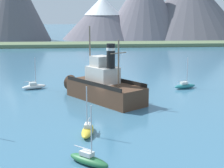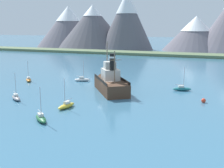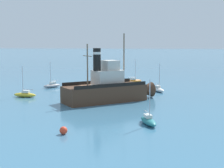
{
  "view_description": "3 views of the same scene",
  "coord_description": "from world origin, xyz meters",
  "px_view_note": "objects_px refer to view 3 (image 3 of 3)",
  "views": [
    {
      "loc": [
        -2.47,
        -42.74,
        11.81
      ],
      "look_at": [
        1.52,
        5.88,
        1.52
      ],
      "focal_mm": 55.0,
      "sensor_mm": 36.0,
      "label": 1
    },
    {
      "loc": [
        20.55,
        -48.32,
        12.86
      ],
      "look_at": [
        0.87,
        1.36,
        1.86
      ],
      "focal_mm": 45.0,
      "sensor_mm": 36.0,
      "label": 2
    },
    {
      "loc": [
        49.19,
        8.93,
        8.98
      ],
      "look_at": [
        -0.48,
        3.32,
        2.51
      ],
      "focal_mm": 55.0,
      "sensor_mm": 36.0,
      "label": 3
    }
  ],
  "objects_px": {
    "sailboat_grey": "(52,85)",
    "sailboat_orange": "(134,81)",
    "sailboat_teal": "(148,121)",
    "sailboat_yellow": "(25,94)",
    "mooring_buoy": "(63,130)",
    "old_tugboat": "(108,89)",
    "sailboat_white": "(158,89)"
  },
  "relations": [
    {
      "from": "old_tugboat",
      "to": "sailboat_grey",
      "type": "height_order",
      "value": "old_tugboat"
    },
    {
      "from": "sailboat_white",
      "to": "sailboat_grey",
      "type": "distance_m",
      "value": 20.07
    },
    {
      "from": "sailboat_teal",
      "to": "sailboat_grey",
      "type": "height_order",
      "value": "same"
    },
    {
      "from": "old_tugboat",
      "to": "sailboat_yellow",
      "type": "height_order",
      "value": "old_tugboat"
    },
    {
      "from": "sailboat_teal",
      "to": "mooring_buoy",
      "type": "xyz_separation_m",
      "value": [
        4.75,
        -8.05,
        -0.04
      ]
    },
    {
      "from": "old_tugboat",
      "to": "sailboat_teal",
      "type": "distance_m",
      "value": 14.7
    },
    {
      "from": "mooring_buoy",
      "to": "old_tugboat",
      "type": "bearing_deg",
      "value": 173.51
    },
    {
      "from": "sailboat_teal",
      "to": "sailboat_grey",
      "type": "bearing_deg",
      "value": -145.39
    },
    {
      "from": "sailboat_yellow",
      "to": "sailboat_grey",
      "type": "relative_size",
      "value": 1.0
    },
    {
      "from": "sailboat_teal",
      "to": "sailboat_orange",
      "type": "xyz_separation_m",
      "value": [
        -35.5,
        -3.28,
        0.0
      ]
    },
    {
      "from": "sailboat_orange",
      "to": "mooring_buoy",
      "type": "height_order",
      "value": "sailboat_orange"
    },
    {
      "from": "old_tugboat",
      "to": "sailboat_yellow",
      "type": "xyz_separation_m",
      "value": [
        -2.17,
        -13.5,
        -1.4
      ]
    },
    {
      "from": "sailboat_grey",
      "to": "sailboat_orange",
      "type": "relative_size",
      "value": 1.0
    },
    {
      "from": "sailboat_teal",
      "to": "sailboat_white",
      "type": "height_order",
      "value": "same"
    },
    {
      "from": "sailboat_grey",
      "to": "sailboat_orange",
      "type": "height_order",
      "value": "same"
    },
    {
      "from": "old_tugboat",
      "to": "mooring_buoy",
      "type": "bearing_deg",
      "value": -6.49
    },
    {
      "from": "sailboat_orange",
      "to": "sailboat_white",
      "type": "bearing_deg",
      "value": 22.09
    },
    {
      "from": "sailboat_yellow",
      "to": "mooring_buoy",
      "type": "distance_m",
      "value": 23.28
    },
    {
      "from": "old_tugboat",
      "to": "mooring_buoy",
      "type": "xyz_separation_m",
      "value": [
        18.1,
        -2.06,
        -1.45
      ]
    },
    {
      "from": "sailboat_orange",
      "to": "old_tugboat",
      "type": "bearing_deg",
      "value": -6.97
    },
    {
      "from": "sailboat_grey",
      "to": "sailboat_teal",
      "type": "bearing_deg",
      "value": 34.61
    },
    {
      "from": "old_tugboat",
      "to": "sailboat_white",
      "type": "bearing_deg",
      "value": 143.73
    },
    {
      "from": "sailboat_orange",
      "to": "sailboat_grey",
      "type": "bearing_deg",
      "value": -59.21
    },
    {
      "from": "sailboat_yellow",
      "to": "sailboat_grey",
      "type": "distance_m",
      "value": 11.07
    },
    {
      "from": "sailboat_teal",
      "to": "sailboat_yellow",
      "type": "relative_size",
      "value": 1.0
    },
    {
      "from": "sailboat_white",
      "to": "mooring_buoy",
      "type": "relative_size",
      "value": 6.41
    },
    {
      "from": "sailboat_white",
      "to": "old_tugboat",
      "type": "bearing_deg",
      "value": -36.27
    },
    {
      "from": "old_tugboat",
      "to": "sailboat_grey",
      "type": "distance_m",
      "value": 18.11
    },
    {
      "from": "sailboat_teal",
      "to": "sailboat_yellow",
      "type": "height_order",
      "value": "same"
    },
    {
      "from": "sailboat_white",
      "to": "sailboat_orange",
      "type": "xyz_separation_m",
      "value": [
        -11.88,
        -4.82,
        0.0
      ]
    },
    {
      "from": "sailboat_white",
      "to": "sailboat_grey",
      "type": "bearing_deg",
      "value": -98.37
    },
    {
      "from": "sailboat_grey",
      "to": "mooring_buoy",
      "type": "height_order",
      "value": "sailboat_grey"
    }
  ]
}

